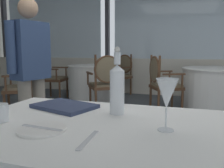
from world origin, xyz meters
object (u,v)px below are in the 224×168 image
object	(u,v)px
water_bottle	(117,87)
dining_chair_0_2	(105,79)
dining_chair_3_0	(218,72)
dining_chair_0_0	(121,71)
dining_chair_2_1	(25,82)
menu_book	(65,106)
diner_person_0	(31,67)
side_plate	(42,129)
wine_glass	(167,94)
water_tumbler	(0,113)
dining_chair_3_1	(161,80)
dining_chair_0_1	(51,74)

from	to	relation	value
water_bottle	dining_chair_0_2	size ratio (longest dim) A/B	0.34
dining_chair_3_0	dining_chair_0_2	bearing A→B (deg)	-44.54
water_bottle	dining_chair_0_0	bearing A→B (deg)	105.20
water_bottle	dining_chair_2_1	distance (m)	2.95
water_bottle	dining_chair_0_2	distance (m)	2.91
menu_book	diner_person_0	distance (m)	1.28
side_plate	dining_chair_0_0	xyz separation A→B (m)	(-0.96, 4.66, -0.20)
dining_chair_3_0	diner_person_0	distance (m)	4.16
dining_chair_0_2	diner_person_0	size ratio (longest dim) A/B	0.63
wine_glass	dining_chair_0_2	size ratio (longest dim) A/B	0.21
wine_glass	dining_chair_0_0	size ratio (longest dim) A/B	0.22
dining_chair_2_1	dining_chair_0_0	bearing A→B (deg)	-144.63
water_tumbler	menu_book	bearing A→B (deg)	64.64
wine_glass	dining_chair_3_1	bearing A→B (deg)	96.43
diner_person_0	water_tumbler	bearing A→B (deg)	134.52
dining_chair_0_0	dining_chair_0_1	bearing A→B (deg)	-29.86
diner_person_0	dining_chair_3_0	bearing A→B (deg)	-107.43
water_bottle	dining_chair_3_0	bearing A→B (deg)	78.17
water_bottle	menu_book	bearing A→B (deg)	174.79
side_plate	dining_chair_0_1	size ratio (longest dim) A/B	0.21
dining_chair_0_1	dining_chair_0_2	bearing A→B (deg)	-30.20
dining_chair_0_2	diner_person_0	world-z (taller)	diner_person_0
water_bottle	dining_chair_0_2	bearing A→B (deg)	110.40
wine_glass	dining_chair_0_1	size ratio (longest dim) A/B	0.23
dining_chair_3_0	water_bottle	bearing A→B (deg)	-8.90
wine_glass	dining_chair_0_0	xyz separation A→B (m)	(-1.43, 4.52, -0.34)
dining_chair_0_1	diner_person_0	distance (m)	2.78
water_bottle	menu_book	world-z (taller)	water_bottle
side_plate	dining_chair_2_1	bearing A→B (deg)	128.75
dining_chair_3_0	side_plate	bearing A→B (deg)	-10.52
side_plate	wine_glass	size ratio (longest dim) A/B	0.93
water_bottle	dining_chair_0_0	distance (m)	4.50
dining_chair_0_0	dining_chair_0_2	bearing A→B (deg)	30.06
water_bottle	dining_chair_3_0	world-z (taller)	water_bottle
dining_chair_0_0	diner_person_0	size ratio (longest dim) A/B	0.61
water_bottle	dining_chair_0_1	world-z (taller)	water_bottle
menu_book	dining_chair_2_1	distance (m)	2.70
side_plate	water_bottle	size ratio (longest dim) A/B	0.58
side_plate	dining_chair_3_1	distance (m)	3.24
menu_book	dining_chair_0_0	bearing A→B (deg)	119.24
dining_chair_0_0	diner_person_0	distance (m)	3.40
dining_chair_0_0	water_bottle	bearing A→B (deg)	39.31
water_bottle	dining_chair_2_1	bearing A→B (deg)	136.07
water_bottle	wine_glass	xyz separation A→B (m)	(0.25, -0.18, 0.01)
water_tumbler	menu_book	xyz separation A→B (m)	(0.15, 0.31, -0.03)
water_tumbler	dining_chair_3_1	world-z (taller)	dining_chair_3_1
dining_chair_3_0	water_tumbler	bearing A→B (deg)	-13.38
dining_chair_0_1	dining_chair_0_0	bearing A→B (deg)	30.14
water_bottle	diner_person_0	world-z (taller)	diner_person_0
dining_chair_3_1	dining_chair_0_2	bearing A→B (deg)	164.49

